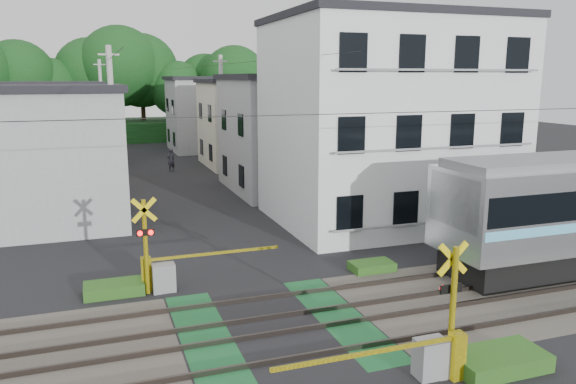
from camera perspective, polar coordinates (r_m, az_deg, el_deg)
name	(u,v)px	position (r m, az deg, el deg)	size (l,w,h in m)	color
ground	(275,327)	(15.60, -1.33, -13.54)	(120.00, 120.00, 0.00)	black
track_bed	(275,326)	(15.58, -1.33, -13.42)	(120.00, 120.00, 0.14)	#47423A
crossing_signal_near	(436,348)	(13.37, 14.81, -15.08)	(4.74, 0.65, 3.09)	yellow
crossing_signal_far	(160,270)	(18.17, -12.84, -7.70)	(4.74, 0.65, 3.09)	yellow
apartment_block	(386,121)	(26.35, 9.97, 7.13)	(10.20, 8.36, 9.30)	white
houses_row	(162,127)	(39.77, -12.71, 6.44)	(22.07, 31.35, 6.80)	#9B9DA0
tree_hill	(125,87)	(61.92, -16.23, 10.24)	(40.00, 13.39, 11.91)	#164318
catenary	(469,179)	(17.23, 17.92, 1.24)	(60.00, 5.04, 7.00)	#2D2D33
utility_poles	(146,118)	(36.68, -14.25, 7.26)	(7.90, 42.00, 8.00)	#A5A5A0
pedestrian	(171,160)	(40.86, -11.79, 3.19)	(0.60, 0.40, 1.66)	#34323F
weed_patches	(336,313)	(16.03, 4.90, -12.15)	(10.25, 8.80, 0.40)	#2D5E1E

